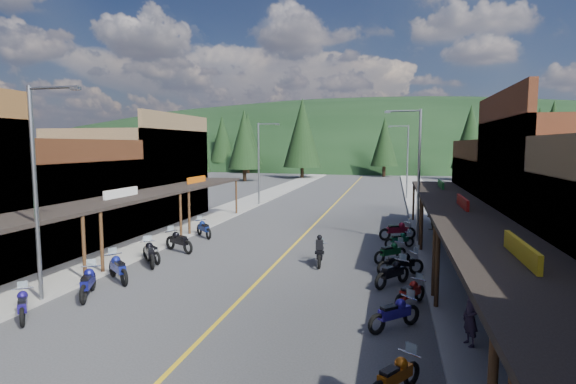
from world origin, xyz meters
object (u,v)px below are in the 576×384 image
Objects in this scene: shop_east_3 at (524,198)px; streetlight_1 at (260,160)px; streetlight_0 at (38,185)px; bike_west_9 at (179,240)px; bike_east_10 at (400,239)px; pedestrian_east_b at (432,217)px; bike_east_5 at (395,312)px; streetlight_2 at (416,169)px; pine_11 at (520,134)px; pine_8 at (195,144)px; pine_5 at (553,133)px; bike_east_4 at (395,375)px; pine_3 at (385,142)px; pine_1 at (248,138)px; bike_east_8 at (401,262)px; bike_east_11 at (398,229)px; bike_east_7 at (392,272)px; pine_9 at (538,141)px; streetlight_3 at (406,158)px; pine_0 at (159,142)px; bike_west_10 at (204,228)px; rider_on_bike at (320,253)px; pedestrian_east_a at (471,318)px; pine_7 at (222,139)px; bike_west_4 at (23,304)px; shop_west_2 at (43,204)px; pine_2 at (302,133)px; bike_east_9 at (390,251)px; pine_4 at (470,137)px; bike_west_8 at (151,250)px; pine_10 at (244,139)px; bike_west_5 at (88,281)px; shop_west_3 at (136,176)px; bike_west_6 at (118,267)px; bike_east_6 at (410,292)px.

streetlight_1 reaches higher than shop_east_3.
streetlight_0 reaches higher than bike_west_9.
bike_east_10 is 5.98m from pedestrian_east_b.
streetlight_0 is 13.28m from bike_east_5.
streetlight_2 is 32.83m from pine_11.
bike_east_10 is (28.05, -33.64, -5.45)m from pine_8.
pine_5 is 86.50m from bike_east_4.
pine_5 is at bearing 11.31° from pine_3.
pedestrian_east_b is at bearing -60.96° from pine_1.
bike_east_5 is 6.23m from bike_east_8.
pine_8 is 4.26× the size of bike_east_11.
bike_east_7 is (27.67, -40.92, -5.36)m from pine_8.
streetlight_3 is at bearing -138.66° from pine_9.
pine_5 is 1.13× the size of pine_11.
bike_west_10 is (33.88, -55.39, -5.85)m from pine_0.
pine_5 is 78.58m from bike_east_7.
pine_3 is 5.92× the size of bike_east_10.
rider_on_bike is 9.93m from pedestrian_east_a.
streetlight_1 is at bearing -65.12° from pine_7.
bike_east_11 is (-0.09, 2.21, 0.14)m from bike_east_10.
streetlight_3 is 15.55m from pine_11.
pine_7 reaches higher than bike_east_8.
bike_west_4 is 0.85× the size of bike_east_11.
shop_west_2 is 1.01× the size of pine_9.
pine_1 is at bearing 102.64° from streetlight_0.
bike_west_9 is (4.16, -55.39, -7.32)m from pine_2.
pine_4 is at bearing 123.26° from bike_east_9.
shop_east_3 reaches higher than bike_west_9.
shop_west_2 is 7.92m from bike_west_8.
streetlight_2 reaches higher than pedestrian_east_b.
bike_west_4 is (11.50, -57.49, -6.22)m from pine_10.
pine_4 is 52.50m from pine_7.
bike_west_10 is (0.83, 12.61, -3.83)m from streetlight_0.
bike_west_5 is 12.21m from bike_east_7.
shop_west_3 reaches higher than bike_east_9.
pine_5 reaches higher than bike_east_10.
streetlight_1 is 32.27m from pedestrian_east_a.
shop_west_3 is 13.66m from bike_west_8.
pine_4 reaches higher than pine_0.
shop_west_3 reaches higher than pedestrian_east_b.
bike_west_6 is 1.05× the size of bike_east_8.
pine_3 is (-2.95, 58.00, 2.02)m from streetlight_2.
streetlight_0 and streetlight_2 have the same top height.
pine_2 reaches higher than pine_0.
shop_west_3 is 5.25× the size of bike_east_5.
bike_west_10 is (3.88, -51.39, -7.36)m from pine_2.
pine_3 is 4.68× the size of bike_east_11.
bike_west_6 is 1.22× the size of bike_east_6.
shop_west_3 is at bearing -135.83° from bike_east_10.
bike_east_4 is 3.65m from pedestrian_east_a.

